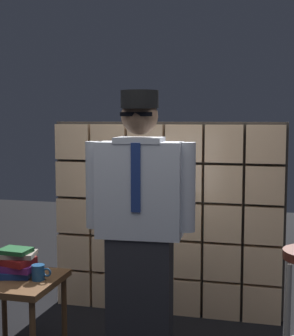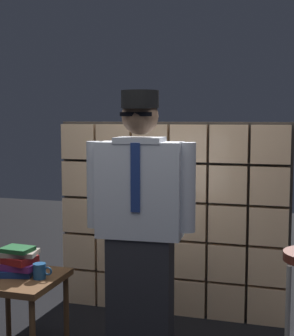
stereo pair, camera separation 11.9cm
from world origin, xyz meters
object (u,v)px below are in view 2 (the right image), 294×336
Objects in this scene: side_table at (18,288)px; book_stack at (19,261)px; coffee_mug at (40,271)px; standing_person at (140,225)px.

book_stack is (-0.01, 0.03, 0.16)m from side_table.
coffee_mug is (0.15, 0.00, 0.12)m from side_table.
side_table is (-0.75, -0.18, -0.41)m from standing_person.
standing_person is 0.68m from coffee_mug.
standing_person is at bearing 11.47° from book_stack.
book_stack reaches higher than side_table.
side_table is 0.20m from coffee_mug.
coffee_mug is at bearing -9.86° from book_stack.
side_table is at bearing -179.04° from coffee_mug.
coffee_mug is at bearing -166.80° from standing_person.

